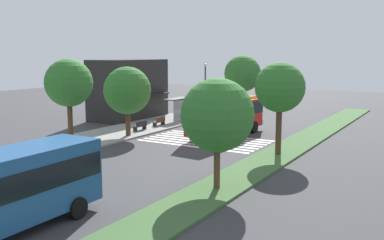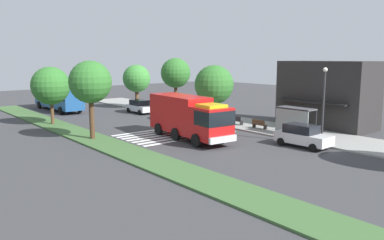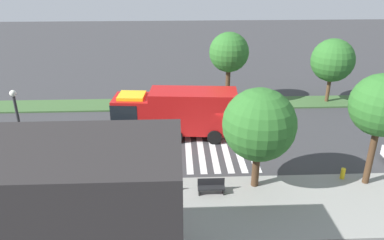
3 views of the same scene
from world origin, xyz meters
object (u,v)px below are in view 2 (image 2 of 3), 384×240
object	(u,v)px
sidewalk_tree_far_west	(137,79)
sidewalk_tree_west	(176,73)
street_lamp	(324,99)
bus_stop_shelter	(294,116)
transit_bus	(58,95)
fire_hydrant	(179,113)
parked_car_west	(140,106)
bench_west_of_shelter	(236,120)
bench_near_shelter	(259,124)
sidewalk_tree_center	(214,85)
median_tree_west	(90,82)
parked_car_mid	(303,136)
fire_truck	(190,116)
median_tree_far_west	(51,86)

from	to	relation	value
sidewalk_tree_far_west	sidewalk_tree_west	size ratio (longest dim) A/B	0.87
street_lamp	bus_stop_shelter	bearing A→B (deg)	162.53
sidewalk_tree_far_west	transit_bus	bearing A→B (deg)	-116.85
sidewalk_tree_far_west	fire_hydrant	distance (m)	11.02
transit_bus	parked_car_west	bearing A→B (deg)	-142.19
transit_bus	bench_west_of_shelter	bearing A→B (deg)	-157.35
bench_near_shelter	sidewalk_tree_center	distance (m)	6.95
bus_stop_shelter	sidewalk_tree_center	world-z (taller)	sidewalk_tree_center
bus_stop_shelter	street_lamp	size ratio (longest dim) A/B	0.57
transit_bus	sidewalk_tree_west	bearing A→B (deg)	-146.47
bench_west_of_shelter	median_tree_west	world-z (taller)	median_tree_west
sidewalk_tree_west	sidewalk_tree_center	size ratio (longest dim) A/B	1.12
bench_near_shelter	sidewalk_tree_west	size ratio (longest dim) A/B	0.23
parked_car_mid	sidewalk_tree_far_west	xyz separation A→B (m)	(-29.00, 2.20, 3.28)
transit_bus	bench_near_shelter	bearing A→B (deg)	-159.88
fire_truck	fire_hydrant	bearing A→B (deg)	151.84
bench_near_shelter	median_tree_far_west	bearing A→B (deg)	-136.79
sidewalk_tree_far_west	median_tree_far_west	xyz separation A→B (m)	(6.13, -14.16, -0.02)
bench_west_of_shelter	sidewalk_tree_west	world-z (taller)	sidewalk_tree_west
transit_bus	street_lamp	distance (m)	35.58
parked_car_west	transit_bus	distance (m)	11.72
fire_truck	bus_stop_shelter	world-z (taller)	fire_truck
bus_stop_shelter	bench_near_shelter	xyz separation A→B (m)	(-4.00, -0.04, -1.30)
fire_truck	fire_hydrant	world-z (taller)	fire_truck
bench_near_shelter	street_lamp	bearing A→B (deg)	-8.23
sidewalk_tree_far_west	street_lamp	bearing A→B (deg)	-0.77
parked_car_west	sidewalk_tree_center	distance (m)	12.36
transit_bus	median_tree_west	bearing A→B (deg)	166.47
sidewalk_tree_center	fire_hydrant	distance (m)	6.79
bench_near_shelter	sidewalk_tree_far_west	size ratio (longest dim) A/B	0.27
parked_car_mid	fire_truck	bearing A→B (deg)	-148.76
bench_near_shelter	street_lamp	xyz separation A→B (m)	(7.63, -1.10, 3.20)
fire_truck	bus_stop_shelter	bearing A→B (deg)	63.72
fire_truck	median_tree_west	distance (m)	8.97
transit_bus	sidewalk_tree_far_west	world-z (taller)	sidewalk_tree_far_west
parked_car_west	parked_car_mid	size ratio (longest dim) A/B	0.98
bench_west_of_shelter	sidewalk_tree_far_west	distance (m)	19.12
transit_bus	sidewalk_tree_far_west	distance (m)	10.81
parked_car_west	parked_car_mid	world-z (taller)	parked_car_mid
parked_car_mid	fire_hydrant	distance (m)	18.71
bench_near_shelter	sidewalk_tree_far_west	world-z (taller)	sidewalk_tree_far_west
transit_bus	sidewalk_tree_center	bearing A→B (deg)	-156.26
parked_car_mid	transit_bus	bearing A→B (deg)	-169.81
bus_stop_shelter	median_tree_west	bearing A→B (deg)	-124.08
sidewalk_tree_center	median_tree_west	xyz separation A→B (m)	(-0.17, -14.16, 0.82)
transit_bus	fire_hydrant	xyz separation A→B (m)	(15.15, 8.96, -1.56)
parked_car_mid	fire_hydrant	size ratio (longest dim) A/B	6.41
parked_car_mid	street_lamp	bearing A→B (deg)	70.08
transit_bus	bench_west_of_shelter	size ratio (longest dim) A/B	7.00
parked_car_west	bus_stop_shelter	bearing A→B (deg)	9.07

